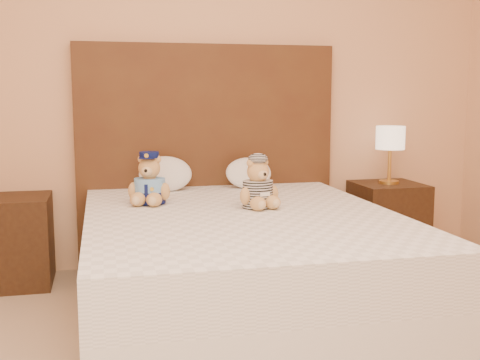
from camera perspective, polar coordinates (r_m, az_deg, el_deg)
name	(u,v)px	position (r m, az deg, el deg)	size (l,w,h in m)	color
bed	(241,264)	(3.22, 0.12, -7.94)	(1.60, 2.00, 0.55)	white
headboard	(207,156)	(4.11, -3.10, 2.28)	(1.75, 0.08, 1.50)	#4D2F17
nightstand_left	(13,241)	(3.96, -20.70, -5.44)	(0.45, 0.45, 0.55)	#342010
nightstand_right	(387,222)	(4.38, 13.81, -3.87)	(0.45, 0.45, 0.55)	#342010
lamp	(390,141)	(4.30, 14.06, 3.63)	(0.20, 0.20, 0.40)	gold
teddy_police	(150,178)	(3.43, -8.57, 0.16)	(0.25, 0.24, 0.29)	#B28545
teddy_prisoner	(258,183)	(3.28, 1.71, -0.26)	(0.25, 0.24, 0.28)	#B28545
pillow_left	(165,172)	(3.90, -7.08, 0.74)	(0.34, 0.22, 0.24)	white
pillow_right	(249,171)	(3.99, 0.82, 0.82)	(0.31, 0.20, 0.22)	white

